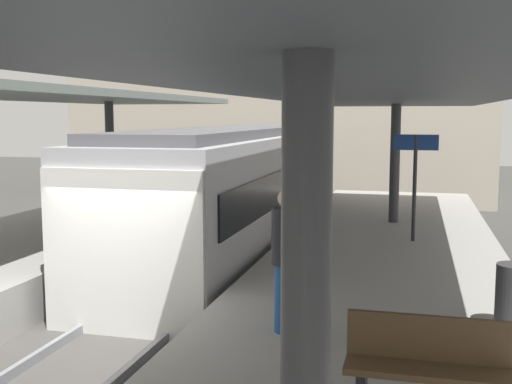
{
  "coord_description": "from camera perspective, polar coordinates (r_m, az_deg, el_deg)",
  "views": [
    {
      "loc": [
        4.29,
        -7.74,
        3.58
      ],
      "look_at": [
        0.81,
        5.75,
        1.88
      ],
      "focal_mm": 43.66,
      "sensor_mm": 36.0,
      "label": 1
    }
  ],
  "objects": [
    {
      "name": "ground_plane",
      "position": [
        9.55,
        -13.96,
        -15.29
      ],
      "size": [
        80.0,
        80.0,
        0.0
      ],
      "primitive_type": "plane",
      "color": "#383835"
    },
    {
      "name": "platform_right",
      "position": [
        8.35,
        10.41,
        -14.83
      ],
      "size": [
        4.4,
        28.0,
        1.0
      ],
      "primitive_type": "cube",
      "color": "gray",
      "rests_on": "ground_plane"
    },
    {
      "name": "track_ballast",
      "position": [
        9.51,
        -13.98,
        -14.73
      ],
      "size": [
        3.2,
        28.0,
        0.2
      ],
      "primitive_type": "cube",
      "color": "#423F3D",
      "rests_on": "ground_plane"
    },
    {
      "name": "rail_near_side",
      "position": [
        9.8,
        -17.82,
        -13.15
      ],
      "size": [
        0.08,
        28.0,
        0.14
      ],
      "primitive_type": "cube",
      "color": "slate",
      "rests_on": "track_ballast"
    },
    {
      "name": "rail_far_side",
      "position": [
        9.15,
        -9.91,
        -14.38
      ],
      "size": [
        0.08,
        28.0,
        0.14
      ],
      "primitive_type": "cube",
      "color": "slate",
      "rests_on": "track_ballast"
    },
    {
      "name": "commuter_train",
      "position": [
        15.92,
        -1.3,
        0.27
      ],
      "size": [
        2.78,
        13.59,
        3.1
      ],
      "color": "#ADADB2",
      "rests_on": "track_ballast"
    },
    {
      "name": "canopy_right",
      "position": [
        9.16,
        11.52,
        8.96
      ],
      "size": [
        4.18,
        21.0,
        3.04
      ],
      "color": "#333335",
      "rests_on": "platform_right"
    },
    {
      "name": "platform_bench",
      "position": [
        5.74,
        15.43,
        -14.96
      ],
      "size": [
        1.4,
        0.41,
        0.86
      ],
      "color": "black",
      "rests_on": "platform_right"
    },
    {
      "name": "platform_sign",
      "position": [
        13.18,
        14.39,
        2.58
      ],
      "size": [
        0.9,
        0.08,
        2.21
      ],
      "color": "#262628",
      "rests_on": "platform_right"
    },
    {
      "name": "passenger_near_bench",
      "position": [
        7.45,
        2.8,
        -6.1
      ],
      "size": [
        0.36,
        0.36,
        1.73
      ],
      "color": "navy",
      "rests_on": "platform_right"
    },
    {
      "name": "station_building_backdrop",
      "position": [
        28.44,
        2.37,
        10.83
      ],
      "size": [
        18.0,
        6.0,
        11.0
      ],
      "primitive_type": "cube",
      "color": "#A89E8E",
      "rests_on": "ground_plane"
    }
  ]
}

